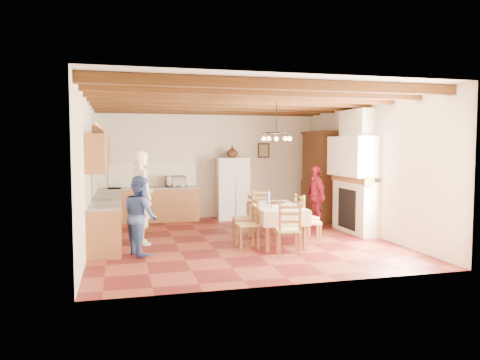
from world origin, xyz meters
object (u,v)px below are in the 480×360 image
person_woman_blue (140,215)px  chair_end_far (263,212)px  microwave (176,181)px  hutch (320,176)px  chair_left_near (247,223)px  chair_right_far (306,216)px  dining_table (276,209)px  refrigerator (233,188)px  person_man (142,197)px  chair_end_near (288,229)px  person_woman_red (316,196)px  chair_right_near (311,221)px  chair_left_far (243,217)px

person_woman_blue → chair_end_far: bearing=-81.7°
chair_end_far → microwave: microwave is taller
hutch → chair_left_near: size_ratio=2.46×
chair_left_near → chair_right_far: same height
dining_table → chair_left_near: bearing=-157.5°
chair_end_far → person_woman_blue: 3.21m
chair_right_far → refrigerator: bearing=9.2°
person_man → hutch: bearing=-82.3°
dining_table → person_woman_blue: person_woman_blue is taller
chair_left_near → hutch: bearing=134.7°
chair_end_near → person_woman_red: 3.16m
chair_end_far → person_woman_blue: person_woman_blue is taller
chair_right_far → chair_end_near: 1.62m
microwave → person_woman_red: bearing=-33.5°
chair_left_near → microwave: bearing=-165.9°
chair_right_near → microwave: size_ratio=1.87×
chair_right_far → person_woman_red: bearing=-38.4°
chair_left_near → person_man: person_man is taller
chair_right_far → chair_end_near: size_ratio=1.00×
person_woman_blue → chair_left_far: bearing=-88.8°
person_woman_red → dining_table: bearing=-45.4°
chair_end_far → person_man: (-2.74, -0.59, 0.48)m
hutch → chair_left_far: size_ratio=2.46×
chair_left_far → chair_end_near: (0.44, -1.57, 0.00)m
chair_left_far → microwave: size_ratio=1.87×
person_woman_red → hutch: bearing=149.7°
hutch → refrigerator: bearing=158.3°
hutch → person_woman_blue: hutch is taller
chair_left_near → person_man: bearing=-114.2°
chair_right_near → person_man: person_man is taller
chair_left_near → chair_left_far: 0.79m
person_man → person_woman_blue: size_ratio=1.32×
refrigerator → person_woman_red: 2.39m
microwave → chair_right_near: bearing=-63.1°
chair_left_far → chair_right_near: 1.46m
chair_right_far → chair_end_near: (-0.91, -1.35, 0.00)m
chair_left_far → chair_right_far: (1.35, -0.22, 0.00)m
hutch → chair_end_near: hutch is taller
chair_right_near → microwave: microwave is taller
dining_table → hutch: bearing=50.1°
refrigerator → chair_end_near: refrigerator is taller
hutch → chair_left_far: bearing=-145.2°
hutch → microwave: (-3.72, 0.91, -0.14)m
dining_table → chair_right_near: bearing=-32.6°
microwave → hutch: bearing=-17.5°
hutch → person_man: size_ratio=1.24×
dining_table → chair_end_far: chair_end_far is taller
person_man → person_woman_red: person_man is taller
chair_right_far → chair_end_far: (-0.69, 0.90, 0.00)m
chair_end_near → microwave: size_ratio=1.87×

